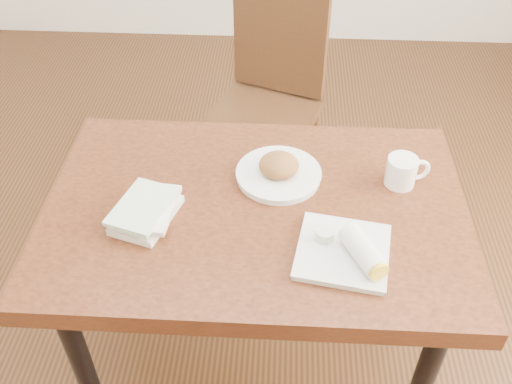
# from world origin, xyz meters

# --- Properties ---
(ground) EXTENTS (4.00, 5.00, 0.01)m
(ground) POSITION_xyz_m (0.00, 0.00, -0.01)
(ground) COLOR #472814
(ground) RESTS_ON ground
(table) EXTENTS (1.17, 0.78, 0.75)m
(table) POSITION_xyz_m (0.00, 0.00, 0.66)
(table) COLOR #5E2D16
(table) RESTS_ON ground
(chair_far) EXTENTS (0.54, 0.54, 0.95)m
(chair_far) POSITION_xyz_m (0.01, 0.91, 0.55)
(chair_far) COLOR #3F2512
(chair_far) RESTS_ON ground
(plate_scone) EXTENTS (0.25, 0.25, 0.08)m
(plate_scone) POSITION_xyz_m (0.06, 0.12, 0.77)
(plate_scone) COLOR white
(plate_scone) RESTS_ON table
(coffee_mug) EXTENTS (0.13, 0.09, 0.09)m
(coffee_mug) POSITION_xyz_m (0.41, 0.12, 0.80)
(coffee_mug) COLOR white
(coffee_mug) RESTS_ON table
(plate_burrito) EXTENTS (0.26, 0.26, 0.08)m
(plate_burrito) POSITION_xyz_m (0.24, -0.18, 0.77)
(plate_burrito) COLOR white
(plate_burrito) RESTS_ON table
(book_stack) EXTENTS (0.19, 0.23, 0.05)m
(book_stack) POSITION_xyz_m (-0.29, -0.06, 0.78)
(book_stack) COLOR white
(book_stack) RESTS_ON table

